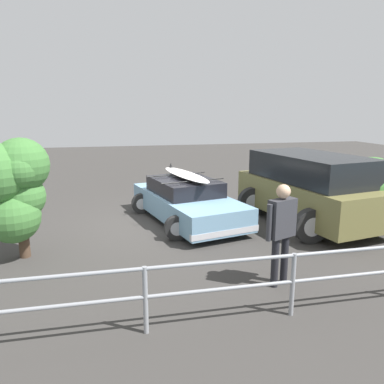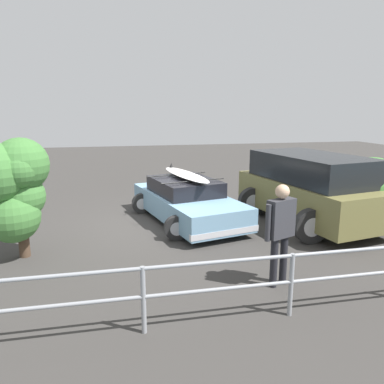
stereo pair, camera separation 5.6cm
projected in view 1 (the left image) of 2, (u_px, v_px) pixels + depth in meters
ground_plane at (159, 224)px, 10.18m from camera, size 44.00×44.00×0.02m
sedan_car at (187, 201)px, 10.32m from camera, size 2.92×4.50×1.44m
suv_car at (309, 188)px, 10.04m from camera, size 3.22×4.59×1.87m
person_bystander at (282, 226)px, 6.40m from camera, size 0.66×0.38×1.81m
railing_fence at (222, 281)px, 5.28m from camera, size 10.97×0.13×0.99m
bush_near_left at (10, 184)px, 7.43m from camera, size 1.65×1.35×2.49m
bush_near_right at (371, 194)px, 9.52m from camera, size 1.66×1.45×1.91m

